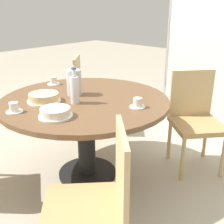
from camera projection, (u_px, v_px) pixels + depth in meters
The scene contains 13 objects.
ground_plane at pixel (88, 174), 2.51m from camera, with size 14.00×14.00×0.00m, color #B2A893.
dining_table at pixel (85, 114), 2.30m from camera, with size 1.35×1.35×0.71m.
chair_a at pixel (90, 92), 3.25m from camera, with size 0.59×0.59×0.87m.
chair_c at pixel (95, 203), 1.43m from camera, with size 0.59×0.59×0.87m.
chair_d at pixel (195, 118), 2.51m from camera, with size 0.59×0.59×0.87m.
bookshelf at pixel (212, 52), 3.07m from camera, with size 0.99×0.28×1.90m.
coffee_pot at pixel (74, 81), 2.31m from camera, with size 0.12×0.12×0.25m.
water_bottle at pixel (75, 89), 2.11m from camera, with size 0.07×0.07×0.27m.
cake_main at pixel (44, 98), 2.17m from camera, with size 0.26×0.26×0.07m.
cake_second at pixel (55, 113), 1.88m from camera, with size 0.23×0.23×0.06m.
cup_a at pixel (14, 108), 1.96m from camera, with size 0.12×0.12×0.07m.
cup_b at pixel (138, 104), 2.05m from camera, with size 0.12×0.12×0.07m.
cup_c at pixel (53, 81), 2.63m from camera, with size 0.12×0.12×0.07m.
Camera 1 is at (1.60, -1.43, 1.42)m, focal length 45.00 mm.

